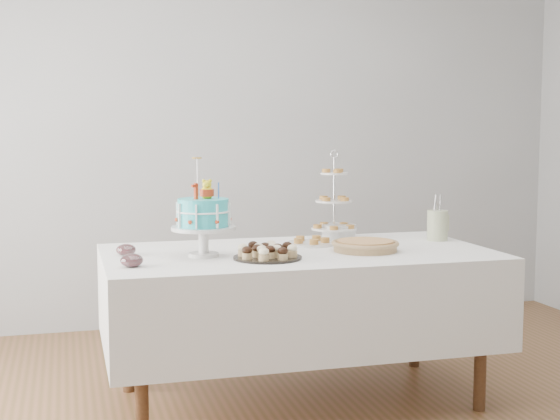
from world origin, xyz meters
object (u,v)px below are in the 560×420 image
object	(u,v)px
birthday_cake	(203,230)
pie	(365,245)
plate_stack	(339,231)
utensil_pitcher	(438,224)
tiered_stand	(334,202)
jam_bowl_b	(126,250)
pastry_plate	(311,241)
cupcake_tray	(268,251)
table	(298,296)
jam_bowl_a	(132,261)

from	to	relation	value
birthday_cake	pie	xyz separation A→B (m)	(0.81, -0.05, -0.10)
pie	plate_stack	world-z (taller)	plate_stack
birthday_cake	utensil_pitcher	distance (m)	1.34
birthday_cake	tiered_stand	distance (m)	0.91
jam_bowl_b	pastry_plate	bearing A→B (deg)	5.44
jam_bowl_b	utensil_pitcher	world-z (taller)	utensil_pitcher
pie	tiered_stand	world-z (taller)	tiered_stand
tiered_stand	pastry_plate	world-z (taller)	tiered_stand
plate_stack	jam_bowl_b	size ratio (longest dim) A/B	2.01
cupcake_tray	utensil_pitcher	xyz separation A→B (m)	(1.05, 0.34, 0.05)
birthday_cake	pastry_plate	world-z (taller)	birthday_cake
cupcake_tray	pie	xyz separation A→B (m)	(0.53, 0.09, -0.01)
plate_stack	jam_bowl_b	bearing A→B (deg)	-165.57
birthday_cake	plate_stack	size ratio (longest dim) A/B	2.50
table	jam_bowl_b	size ratio (longest dim) A/B	20.38
plate_stack	cupcake_tray	bearing A→B (deg)	-133.98
cupcake_tray	table	bearing A→B (deg)	41.92
table	cupcake_tray	distance (m)	0.38
pie	pastry_plate	size ratio (longest dim) A/B	1.30
pie	utensil_pitcher	size ratio (longest dim) A/B	1.34
pastry_plate	jam_bowl_b	distance (m)	0.97
pie	tiered_stand	xyz separation A→B (m)	(0.00, 0.47, 0.17)
pie	pastry_plate	xyz separation A→B (m)	(-0.20, 0.27, -0.01)
plate_stack	table	bearing A→B (deg)	-131.85
table	utensil_pitcher	world-z (taller)	utensil_pitcher
pie	plate_stack	xyz separation A→B (m)	(0.04, 0.49, 0.01)
table	tiered_stand	distance (m)	0.66
table	jam_bowl_a	xyz separation A→B (m)	(-0.84, -0.23, 0.26)
plate_stack	utensil_pitcher	distance (m)	0.54
jam_bowl_b	cupcake_tray	bearing A→B (deg)	-23.68
pie	tiered_stand	distance (m)	0.50
table	jam_bowl_b	bearing A→B (deg)	173.77
cupcake_tray	jam_bowl_a	xyz separation A→B (m)	(-0.63, -0.05, -0.01)
jam_bowl_b	utensil_pitcher	bearing A→B (deg)	2.05
birthday_cake	jam_bowl_b	size ratio (longest dim) A/B	5.02
jam_bowl_a	pastry_plate	bearing A→B (deg)	23.39
table	cupcake_tray	size ratio (longest dim) A/B	5.92
cupcake_tray	jam_bowl_a	distance (m)	0.63
table	pastry_plate	world-z (taller)	pastry_plate
jam_bowl_a	pie	bearing A→B (deg)	6.98
pastry_plate	jam_bowl_a	world-z (taller)	jam_bowl_a
cupcake_tray	utensil_pitcher	bearing A→B (deg)	17.88
jam_bowl_a	utensil_pitcher	xyz separation A→B (m)	(1.68, 0.39, 0.06)
cupcake_tray	pie	size ratio (longest dim) A/B	0.96
table	cupcake_tray	world-z (taller)	cupcake_tray
pastry_plate	cupcake_tray	bearing A→B (deg)	-131.89
tiered_stand	jam_bowl_a	bearing A→B (deg)	-152.10
tiered_stand	jam_bowl_b	bearing A→B (deg)	-165.98
tiered_stand	utensil_pitcher	size ratio (longest dim) A/B	1.96
utensil_pitcher	cupcake_tray	bearing A→B (deg)	-146.16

